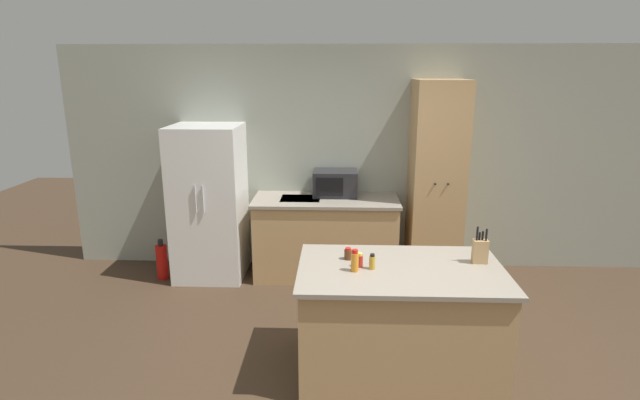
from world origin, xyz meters
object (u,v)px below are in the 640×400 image
Objects in this scene: pantry_cabinet at (436,182)px; spice_bottle_short_red at (348,254)px; knife_block at (480,251)px; spice_bottle_amber_oil at (355,261)px; spice_bottle_green_herb at (360,260)px; refrigerator at (209,202)px; fire_extinguisher at (162,261)px; microwave at (335,183)px; spice_bottle_tall_dark at (372,262)px.

pantry_cabinet is 2.06m from spice_bottle_short_red.
knife_block is 1.02m from spice_bottle_short_red.
spice_bottle_amber_oil reaches higher than spice_bottle_green_herb.
refrigerator is 3.70× the size of fire_extinguisher.
spice_bottle_amber_oil reaches higher than spice_bottle_short_red.
microwave is 4.51× the size of spice_bottle_green_herb.
spice_bottle_green_herb is (-0.92, -1.93, -0.18)m from pantry_cabinet.
pantry_cabinet reaches higher than refrigerator.
spice_bottle_amber_oil is (1.59, -1.94, 0.09)m from refrigerator.
pantry_cabinet is at bearing 67.13° from spice_bottle_tall_dark.
spice_bottle_short_red is (-1.02, 0.04, -0.06)m from knife_block.
spice_bottle_amber_oil reaches higher than fire_extinguisher.
spice_bottle_short_red is at bearing 177.96° from knife_block.
knife_block is (1.14, -1.91, -0.08)m from microwave.
refrigerator is 3.47× the size of microwave.
spice_bottle_amber_oil is at bearing -85.54° from microwave.
knife_block is (0.01, -1.82, -0.13)m from pantry_cabinet.
fire_extinguisher is at bearing 142.43° from spice_bottle_tall_dark.
pantry_cabinet reaches higher than fire_extinguisher.
spice_bottle_tall_dark is 0.26m from spice_bottle_short_red.
spice_bottle_amber_oil is (-0.13, -0.04, 0.02)m from spice_bottle_tall_dark.
fire_extinguisher is (-3.09, -0.23, -0.90)m from pantry_cabinet.
spice_bottle_tall_dark is 0.71× the size of spice_bottle_amber_oil.
microwave reaches higher than spice_bottle_green_herb.
refrigerator reaches higher than knife_block.
microwave is at bearing 6.92° from refrigerator.
spice_bottle_green_herb is at bearing 65.33° from spice_bottle_amber_oil.
pantry_cabinet is 20.01× the size of spice_bottle_green_herb.
fire_extinguisher is at bearing -164.36° from refrigerator.
spice_bottle_amber_oil is at bearing -79.21° from spice_bottle_short_red.
refrigerator is 15.63× the size of spice_bottle_green_herb.
spice_bottle_green_herb is 2.85m from fire_extinguisher.
spice_bottle_green_herb is at bearing 155.98° from spice_bottle_tall_dark.
pantry_cabinet reaches higher than spice_bottle_amber_oil.
pantry_cabinet is 18.43× the size of spice_bottle_tall_dark.
refrigerator is 2.46m from spice_bottle_green_herb.
microwave is at bearing 98.17° from spice_bottle_tall_dark.
spice_bottle_short_red is at bearing -86.35° from microwave.
spice_bottle_amber_oil is 2.88m from fire_extinguisher.
fire_extinguisher is at bearing 152.92° from knife_block.
fire_extinguisher is (-1.97, -0.32, -0.86)m from microwave.
pantry_cabinet is 1.82m from knife_block.
spice_bottle_short_red is (-0.18, 0.19, -0.01)m from spice_bottle_tall_dark.
spice_bottle_green_herb is at bearing -48.71° from refrigerator.
spice_bottle_tall_dark is (-0.84, -0.15, -0.04)m from knife_block.
fire_extinguisher is at bearing 141.93° from spice_bottle_green_herb.
spice_bottle_short_red is at bearing -119.52° from pantry_cabinet.
fire_extinguisher is (-2.13, 1.78, -0.75)m from spice_bottle_amber_oil.
refrigerator is 3.09m from knife_block.
spice_bottle_short_red is 2.70m from fire_extinguisher.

